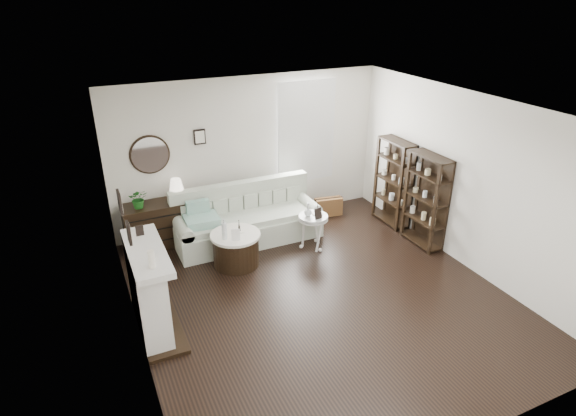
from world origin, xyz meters
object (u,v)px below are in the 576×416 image
sofa (247,222)px  pedestal_table (313,218)px  drum_table (236,249)px  dresser (160,224)px

sofa → pedestal_table: bearing=-40.9°
sofa → pedestal_table: sofa is taller
drum_table → sofa: bearing=58.6°
dresser → drum_table: dresser is taller
dresser → drum_table: 1.49m
pedestal_table → sofa: bearing=139.1°
drum_table → pedestal_table: size_ratio=1.31×
sofa → pedestal_table: 1.21m
dresser → drum_table: size_ratio=1.48×
drum_table → pedestal_table: (1.36, -0.03, 0.27)m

